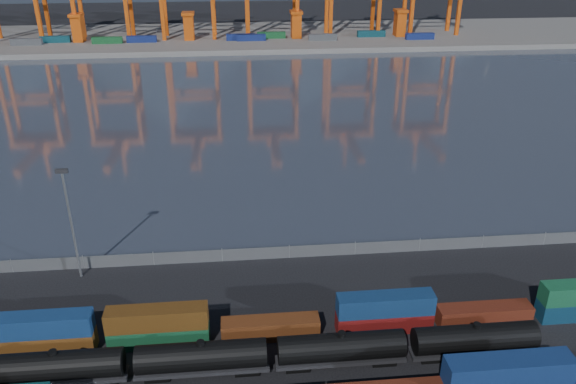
{
  "coord_description": "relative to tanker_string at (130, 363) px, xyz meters",
  "views": [
    {
      "loc": [
        -7.16,
        -43.56,
        45.06
      ],
      "look_at": [
        0.0,
        30.0,
        10.0
      ],
      "focal_mm": 35.0,
      "sensor_mm": 36.0,
      "label": 1
    }
  ],
  "objects": [
    {
      "name": "harbor_water",
      "position": [
        19.71,
        100.13,
        -2.27
      ],
      "size": [
        700.0,
        700.0,
        0.0
      ],
      "primitive_type": "plane",
      "color": "#2B323F",
      "rests_on": "ground"
    },
    {
      "name": "far_quay",
      "position": [
        19.71,
        205.13,
        -1.28
      ],
      "size": [
        700.0,
        70.0,
        2.0
      ],
      "primitive_type": "cube",
      "color": "#514F4C",
      "rests_on": "ground"
    },
    {
      "name": "container_row_north",
      "position": [
        22.43,
        5.51,
        -0.2
      ],
      "size": [
        140.87,
        2.4,
        5.11
      ],
      "color": "navy",
      "rests_on": "ground"
    },
    {
      "name": "tanker_string",
      "position": [
        0.0,
        0.0,
        0.0
      ],
      "size": [
        92.27,
        3.17,
        4.54
      ],
      "color": "black",
      "rests_on": "ground"
    },
    {
      "name": "waterfront_fence",
      "position": [
        19.71,
        23.13,
        -1.27
      ],
      "size": [
        160.12,
        0.12,
        2.2
      ],
      "color": "#595B5E",
      "rests_on": "ground"
    },
    {
      "name": "yard_light_mast",
      "position": [
        -10.29,
        21.13,
        7.02
      ],
      "size": [
        1.6,
        0.4,
        16.6
      ],
      "color": "slate",
      "rests_on": "ground"
    },
    {
      "name": "quay_containers",
      "position": [
        8.72,
        190.59,
        1.02
      ],
      "size": [
        172.58,
        10.99,
        2.6
      ],
      "color": "navy",
      "rests_on": "far_quay"
    },
    {
      "name": "straddle_carriers",
      "position": [
        17.21,
        195.13,
        5.54
      ],
      "size": [
        140.0,
        7.0,
        11.1
      ],
      "color": "#C7490E",
      "rests_on": "far_quay"
    }
  ]
}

